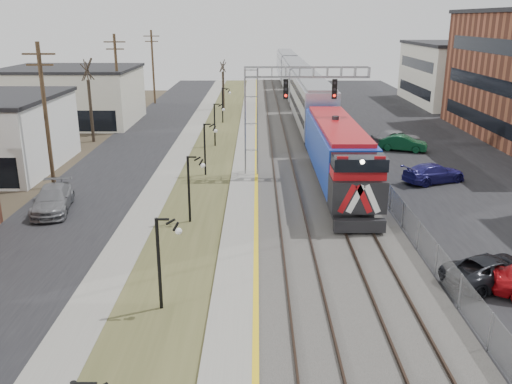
{
  "coord_description": "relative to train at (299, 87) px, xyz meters",
  "views": [
    {
      "loc": [
        -0.08,
        -11.75,
        11.38
      ],
      "look_at": [
        -0.12,
        15.73,
        2.6
      ],
      "focal_mm": 38.0,
      "sensor_mm": 36.0,
      "label": 1
    }
  ],
  "objects": [
    {
      "name": "sidewalk",
      "position": [
        -12.5,
        -25.12,
        -2.88
      ],
      "size": [
        2.0,
        120.0,
        0.08
      ],
      "primitive_type": "cube",
      "color": "gray",
      "rests_on": "ground"
    },
    {
      "name": "signal_gantry",
      "position": [
        -4.28,
        -32.13,
        2.67
      ],
      "size": [
        9.0,
        1.07,
        8.15
      ],
      "color": "gray",
      "rests_on": "ground"
    },
    {
      "name": "street_west",
      "position": [
        -17.0,
        -25.12,
        -2.9
      ],
      "size": [
        7.0,
        120.0,
        0.04
      ],
      "primitive_type": "cube",
      "color": "black",
      "rests_on": "ground"
    },
    {
      "name": "utility_poles",
      "position": [
        -20.0,
        -35.12,
        2.08
      ],
      "size": [
        0.28,
        80.28,
        10.0
      ],
      "color": "#4C3823",
      "rests_on": "ground"
    },
    {
      "name": "lampposts",
      "position": [
        -9.5,
        -41.84,
        -0.92
      ],
      "size": [
        0.14,
        62.14,
        4.0
      ],
      "color": "black",
      "rests_on": "ground"
    },
    {
      "name": "car_street_b",
      "position": [
        -18.19,
        -40.23,
        -2.17
      ],
      "size": [
        2.99,
        5.46,
        1.5
      ],
      "primitive_type": "imported",
      "rotation": [
        0.0,
        0.0,
        0.18
      ],
      "color": "slate",
      "rests_on": "ground"
    },
    {
      "name": "car_lot_f",
      "position": [
        7.61,
        -24.06,
        -2.22
      ],
      "size": [
        4.46,
        2.84,
        1.39
      ],
      "primitive_type": "imported",
      "rotation": [
        0.0,
        0.0,
        1.22
      ],
      "color": "#0C4022",
      "rests_on": "ground"
    },
    {
      "name": "car_lot_e",
      "position": [
        7.38,
        -22.33,
        -2.1
      ],
      "size": [
        5.17,
        3.7,
        1.64
      ],
      "primitive_type": "imported",
      "rotation": [
        0.0,
        0.0,
        1.99
      ],
      "color": "slate",
      "rests_on": "ground"
    },
    {
      "name": "track_far",
      "position": [
        -0.0,
        -25.12,
        -2.64
      ],
      "size": [
        1.58,
        120.0,
        0.15
      ],
      "color": "#2D2119",
      "rests_on": "ballast_bed"
    },
    {
      "name": "car_lot_c",
      "position": [
        5.0,
        -49.92,
        -2.26
      ],
      "size": [
        5.18,
        3.75,
        1.31
      ],
      "primitive_type": "imported",
      "rotation": [
        0.0,
        0.0,
        1.95
      ],
      "color": "black",
      "rests_on": "ground"
    },
    {
      "name": "train",
      "position": [
        0.0,
        0.0,
        0.0
      ],
      "size": [
        3.0,
        85.85,
        5.33
      ],
      "color": "#1434A3",
      "rests_on": "ground"
    },
    {
      "name": "car_lot_d",
      "position": [
        7.29,
        -34.02,
        -2.22
      ],
      "size": [
        5.19,
        3.66,
        1.39
      ],
      "primitive_type": "imported",
      "rotation": [
        0.0,
        0.0,
        1.97
      ],
      "color": "navy",
      "rests_on": "ground"
    },
    {
      "name": "platform_edge",
      "position": [
        -5.62,
        -25.12,
        -2.67
      ],
      "size": [
        0.24,
        120.0,
        0.01
      ],
      "primitive_type": "cube",
      "color": "gold",
      "rests_on": "platform"
    },
    {
      "name": "platform",
      "position": [
        -6.5,
        -25.12,
        -2.8
      ],
      "size": [
        2.0,
        120.0,
        0.24
      ],
      "primitive_type": "cube",
      "color": "gray",
      "rests_on": "ground"
    },
    {
      "name": "grass_median",
      "position": [
        -9.5,
        -25.12,
        -2.89
      ],
      "size": [
        4.0,
        120.0,
        0.06
      ],
      "primitive_type": "cube",
      "color": "#464826",
      "rests_on": "ground"
    },
    {
      "name": "fence",
      "position": [
        2.7,
        -25.12,
        -2.12
      ],
      "size": [
        0.04,
        120.0,
        1.6
      ],
      "primitive_type": "cube",
      "color": "gray",
      "rests_on": "ground"
    },
    {
      "name": "bare_trees",
      "position": [
        -18.16,
        -21.21,
        -0.22
      ],
      "size": [
        12.3,
        42.3,
        5.95
      ],
      "color": "#382D23",
      "rests_on": "ground"
    },
    {
      "name": "ballast_bed",
      "position": [
        -1.5,
        -25.12,
        -2.82
      ],
      "size": [
        8.0,
        120.0,
        0.2
      ],
      "primitive_type": "cube",
      "color": "#595651",
      "rests_on": "ground"
    },
    {
      "name": "track_near",
      "position": [
        -3.5,
        -25.12,
        -2.64
      ],
      "size": [
        1.58,
        120.0,
        0.15
      ],
      "color": "#2D2119",
      "rests_on": "ballast_bed"
    },
    {
      "name": "parking_lot",
      "position": [
        10.5,
        -25.12,
        -2.9
      ],
      "size": [
        16.0,
        120.0,
        0.04
      ],
      "primitive_type": "cube",
      "color": "black",
      "rests_on": "ground"
    }
  ]
}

